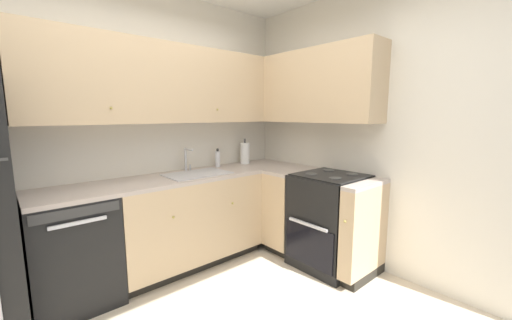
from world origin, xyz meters
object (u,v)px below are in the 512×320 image
oven_range (330,220)px  soap_bottle (218,159)px  dishwasher (73,250)px  paper_towel_roll (245,153)px

oven_range → soap_bottle: soap_bottle is taller
dishwasher → paper_towel_roll: size_ratio=2.81×
dishwasher → oven_range: 2.26m
dishwasher → oven_range: oven_range is taller
oven_range → paper_towel_roll: 1.27m
oven_range → paper_towel_roll: (-0.18, 1.11, 0.57)m
oven_range → soap_bottle: (-0.55, 1.13, 0.54)m
paper_towel_roll → dishwasher: bearing=-175.1°
soap_bottle → paper_towel_roll: (0.38, -0.02, 0.03)m
dishwasher → paper_towel_roll: bearing=4.9°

